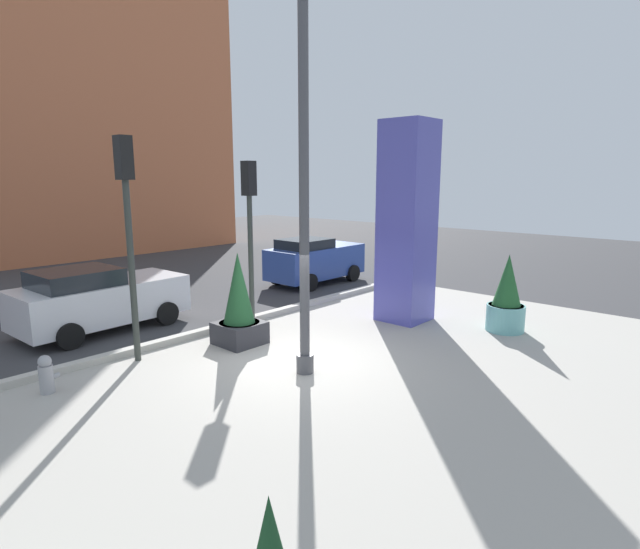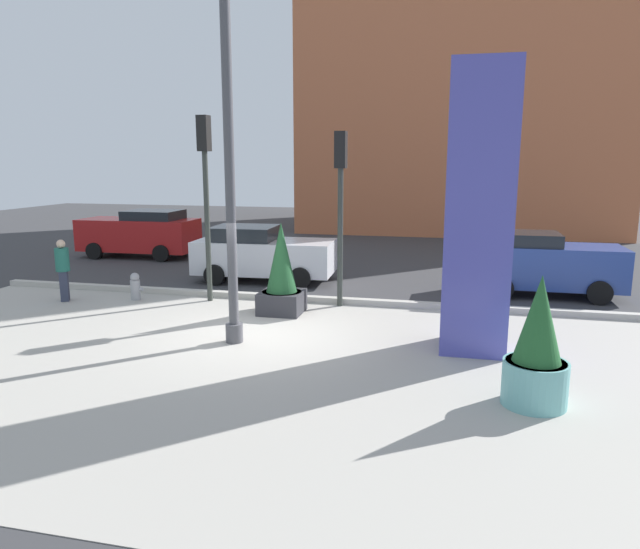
# 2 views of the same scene
# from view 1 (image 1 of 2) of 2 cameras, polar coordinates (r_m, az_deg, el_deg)

# --- Properties ---
(ground_plane) EXTENTS (60.00, 60.00, 0.00)m
(ground_plane) POSITION_cam_1_polar(r_m,az_deg,el_deg) (14.35, -14.30, -5.68)
(ground_plane) COLOR #38383A
(plaza_pavement) EXTENTS (18.00, 10.00, 0.02)m
(plaza_pavement) POSITION_cam_1_polar(r_m,az_deg,el_deg) (10.17, 5.36, -12.36)
(plaza_pavement) COLOR #ADA89E
(plaza_pavement) RESTS_ON ground_plane
(curb_strip) EXTENTS (18.00, 0.24, 0.16)m
(curb_strip) POSITION_cam_1_polar(r_m,az_deg,el_deg) (13.63, -12.24, -6.12)
(curb_strip) COLOR #B7B2A8
(curb_strip) RESTS_ON ground_plane
(lamp_post) EXTENTS (0.44, 0.44, 7.59)m
(lamp_post) POSITION_cam_1_polar(r_m,az_deg,el_deg) (9.98, -1.82, 9.16)
(lamp_post) COLOR #4C4C51
(lamp_post) RESTS_ON ground_plane
(art_pillar_blue) EXTENTS (1.25, 1.25, 5.54)m
(art_pillar_blue) POSITION_cam_1_polar(r_m,az_deg,el_deg) (14.25, 9.78, 5.74)
(art_pillar_blue) COLOR #4C4CAD
(art_pillar_blue) RESTS_ON ground_plane
(potted_plant_near_left) EXTENTS (1.04, 1.04, 2.27)m
(potted_plant_near_left) POSITION_cam_1_polar(r_m,az_deg,el_deg) (12.38, -9.15, -3.44)
(potted_plant_near_left) COLOR #2D2D33
(potted_plant_near_left) RESTS_ON ground_plane
(potted_plant_curbside) EXTENTS (0.98, 0.98, 2.06)m
(potted_plant_curbside) POSITION_cam_1_polar(r_m,az_deg,el_deg) (14.15, 20.32, -2.60)
(potted_plant_curbside) COLOR #6BB2B2
(potted_plant_curbside) RESTS_ON ground_plane
(fire_hydrant) EXTENTS (0.36, 0.26, 0.75)m
(fire_hydrant) POSITION_cam_1_polar(r_m,az_deg,el_deg) (10.94, -28.51, -9.90)
(fire_hydrant) COLOR #99999E
(fire_hydrant) RESTS_ON ground_plane
(traffic_light_far_side) EXTENTS (0.28, 0.42, 4.44)m
(traffic_light_far_side) POSITION_cam_1_polar(r_m,az_deg,el_deg) (13.63, -7.95, 6.50)
(traffic_light_far_side) COLOR #333833
(traffic_light_far_side) RESTS_ON ground_plane
(traffic_light_corner) EXTENTS (0.28, 0.42, 4.86)m
(traffic_light_corner) POSITION_cam_1_polar(r_m,az_deg,el_deg) (11.45, -20.90, 6.39)
(traffic_light_corner) COLOR #333833
(traffic_light_corner) RESTS_ON ground_plane
(car_passing_lane) EXTENTS (3.98, 1.94, 1.76)m
(car_passing_lane) POSITION_cam_1_polar(r_m,az_deg,el_deg) (19.37, -0.61, 1.64)
(car_passing_lane) COLOR #2D4793
(car_passing_lane) RESTS_ON ground_plane
(car_intersection) EXTENTS (4.37, 2.26, 1.71)m
(car_intersection) POSITION_cam_1_polar(r_m,az_deg,el_deg) (14.61, -23.72, -2.49)
(car_intersection) COLOR silver
(car_intersection) RESTS_ON ground_plane
(highrise_across_street) EXTENTS (16.29, 10.94, 21.67)m
(highrise_across_street) POSITION_cam_1_polar(r_m,az_deg,el_deg) (33.20, -28.56, 21.49)
(highrise_across_street) COLOR #C66B42
(highrise_across_street) RESTS_ON ground_plane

